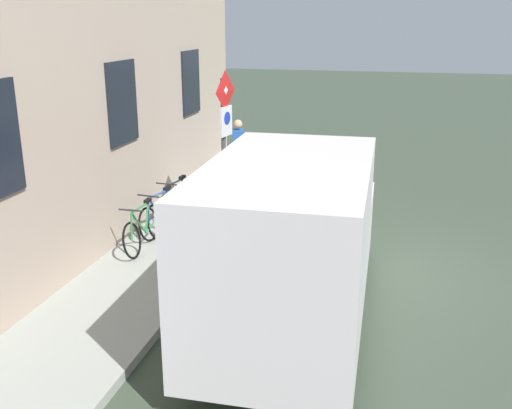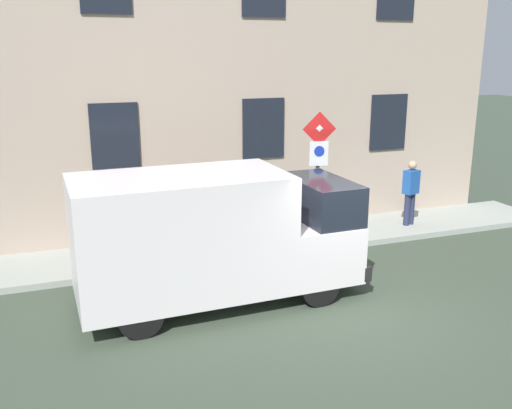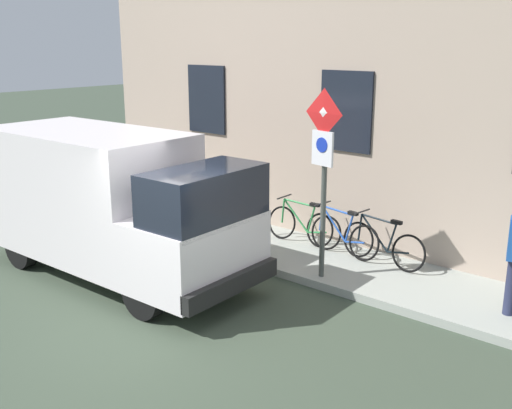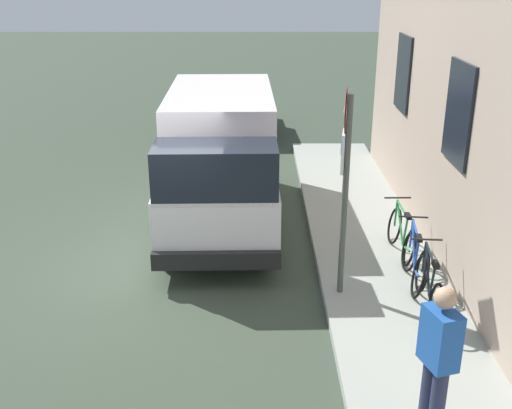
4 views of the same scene
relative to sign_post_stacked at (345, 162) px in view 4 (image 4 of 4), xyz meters
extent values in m
plane|color=#384436|center=(-3.02, 0.68, -2.18)|extent=(80.00, 80.00, 0.00)
cube|color=#9A9F95|center=(0.78, 0.68, -2.11)|extent=(1.98, 15.27, 0.14)
cube|color=tan|center=(2.12, 0.68, 2.07)|extent=(0.70, 13.27, 8.51)
cube|color=black|center=(1.75, 0.68, 0.54)|extent=(0.06, 1.10, 1.50)
cube|color=black|center=(1.75, 4.33, 0.54)|extent=(0.06, 1.10, 1.50)
cylinder|color=#474C47|center=(0.04, -0.01, -0.54)|extent=(0.09, 0.09, 3.00)
pyramid|color=silver|center=(-0.04, 0.01, 0.71)|extent=(0.13, 0.50, 0.50)
pyramid|color=red|center=(-0.04, 0.01, 0.71)|extent=(0.12, 0.56, 0.56)
cube|color=white|center=(-0.02, 0.00, 0.16)|extent=(0.11, 0.44, 0.56)
cylinder|color=#1933B2|center=(-0.05, 0.00, 0.22)|extent=(0.05, 0.24, 0.24)
cube|color=silver|center=(-1.93, 3.67, -0.77)|extent=(2.09, 3.85, 2.18)
cube|color=silver|center=(-1.87, 1.07, -1.31)|extent=(2.03, 1.45, 1.10)
cube|color=black|center=(-1.86, 0.86, -0.41)|extent=(1.94, 1.03, 0.84)
cube|color=black|center=(-1.85, 0.32, -1.68)|extent=(2.00, 0.21, 0.28)
cylinder|color=black|center=(-0.99, 1.33, -1.80)|extent=(0.24, 0.77, 0.76)
cylinder|color=black|center=(-2.75, 1.28, -1.80)|extent=(0.24, 0.77, 0.76)
cylinder|color=black|center=(-1.07, 4.65, -1.80)|extent=(0.24, 0.77, 0.76)
cylinder|color=black|center=(-2.83, 4.61, -1.80)|extent=(0.24, 0.77, 0.76)
cube|color=#18262C|center=(-1.76, 10.22, -1.60)|extent=(1.97, 4.09, 0.64)
cube|color=black|center=(-1.75, 10.02, -1.10)|extent=(1.74, 2.48, 0.60)
cylinder|color=black|center=(-2.61, 11.50, -1.88)|extent=(0.21, 0.61, 0.60)
cylinder|color=black|center=(-1.06, 11.58, -1.88)|extent=(0.21, 0.61, 0.60)
cylinder|color=black|center=(-2.46, 8.86, -1.88)|extent=(0.21, 0.61, 0.60)
cylinder|color=black|center=(-0.92, 8.94, -1.88)|extent=(0.21, 0.61, 0.60)
torus|color=black|center=(1.27, 0.01, -1.71)|extent=(0.20, 0.67, 0.66)
torus|color=black|center=(1.18, -1.03, -1.71)|extent=(0.20, 0.67, 0.66)
cylinder|color=black|center=(1.24, -0.32, -1.51)|extent=(0.09, 0.60, 0.60)
cylinder|color=black|center=(1.23, -0.40, -1.24)|extent=(0.10, 0.73, 0.07)
cylinder|color=black|center=(1.21, -0.68, -1.52)|extent=(0.05, 0.19, 0.55)
cylinder|color=black|center=(1.20, -0.82, -1.75)|extent=(0.07, 0.43, 0.12)
cylinder|color=black|center=(1.26, -0.01, -1.47)|extent=(0.04, 0.09, 0.50)
cube|color=black|center=(1.20, -0.76, -1.21)|extent=(0.10, 0.21, 0.06)
cylinder|color=#262626|center=(1.26, -0.04, -1.17)|extent=(0.46, 0.07, 0.03)
torus|color=black|center=(1.28, 0.88, -1.71)|extent=(0.24, 0.67, 0.65)
torus|color=black|center=(1.16, -0.16, -1.71)|extent=(0.24, 0.67, 0.65)
cylinder|color=blue|center=(1.24, 0.54, -1.51)|extent=(0.10, 0.60, 0.60)
cylinder|color=blue|center=(1.23, 0.47, -1.24)|extent=(0.12, 0.73, 0.07)
cylinder|color=blue|center=(1.20, 0.18, -1.52)|extent=(0.06, 0.19, 0.55)
cylinder|color=blue|center=(1.19, 0.05, -1.75)|extent=(0.08, 0.43, 0.12)
cylinder|color=blue|center=(1.28, 0.85, -1.47)|extent=(0.05, 0.09, 0.50)
cube|color=black|center=(1.19, 0.11, -1.21)|extent=(0.10, 0.21, 0.06)
cylinder|color=#262626|center=(1.27, 0.83, -1.17)|extent=(0.46, 0.08, 0.03)
torus|color=black|center=(1.21, 1.75, -1.71)|extent=(0.18, 0.66, 0.66)
torus|color=black|center=(1.23, 0.70, -1.71)|extent=(0.18, 0.66, 0.66)
cylinder|color=#2D8B46|center=(1.22, 1.41, -1.51)|extent=(0.05, 0.60, 0.60)
cylinder|color=#2D8B46|center=(1.22, 1.34, -1.24)|extent=(0.05, 0.73, 0.07)
cylinder|color=#2D8B46|center=(1.22, 1.05, -1.52)|extent=(0.04, 0.19, 0.55)
cylinder|color=#2D8B46|center=(1.23, 0.91, -1.75)|extent=(0.04, 0.43, 0.12)
cylinder|color=#2D8B46|center=(1.21, 1.72, -1.47)|extent=(0.04, 0.09, 0.50)
cube|color=black|center=(1.23, 0.97, -1.21)|extent=(0.08, 0.20, 0.06)
cylinder|color=#262626|center=(1.21, 1.70, -1.17)|extent=(0.46, 0.04, 0.03)
cylinder|color=#262B47|center=(0.57, -2.93, -1.62)|extent=(0.16, 0.16, 0.85)
cylinder|color=#262B47|center=(0.62, -3.10, -1.62)|extent=(0.16, 0.16, 0.85)
cube|color=#2053A6|center=(0.60, -3.02, -0.88)|extent=(0.37, 0.46, 0.62)
sphere|color=tan|center=(0.60, -3.02, -0.43)|extent=(0.22, 0.22, 0.22)
camera|label=1|loc=(-3.25, 10.61, 2.03)|focal=41.38mm
camera|label=2|loc=(-11.51, 5.76, 2.45)|focal=39.77mm
camera|label=3|loc=(-8.00, -5.30, 1.84)|focal=42.30mm
camera|label=4|loc=(-1.23, -8.23, 2.56)|focal=43.20mm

